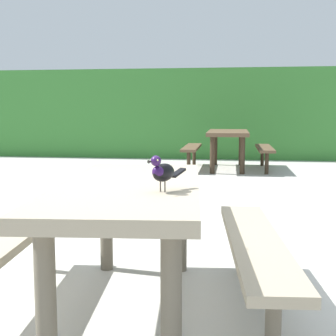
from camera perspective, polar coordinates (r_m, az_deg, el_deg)
ground_plane at (r=3.09m, az=-3.36°, el=-14.78°), size 60.00×60.00×0.00m
hedge_wall at (r=12.16m, az=5.63°, el=6.47°), size 28.00×2.21×2.10m
picnic_table_foreground at (r=2.69m, az=-4.59°, el=-5.64°), size 1.83×1.86×0.74m
bird_grackle at (r=2.34m, az=-0.69°, el=-0.40°), size 0.16×0.26×0.18m
picnic_table_mid_left at (r=9.28m, az=7.16°, el=3.28°), size 1.70×1.81×0.74m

